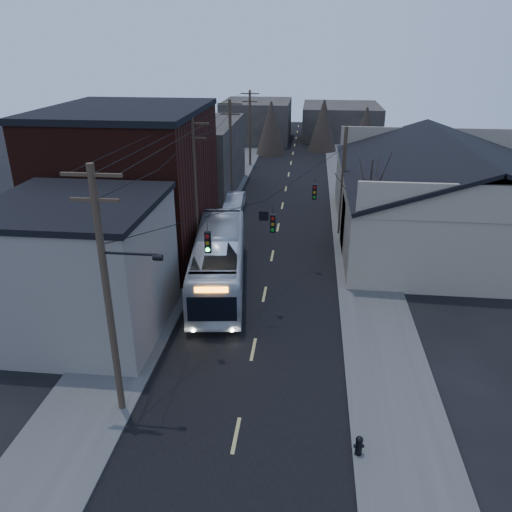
{
  "coord_description": "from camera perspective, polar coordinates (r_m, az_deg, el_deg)",
  "views": [
    {
      "loc": [
        2.45,
        -13.06,
        14.32
      ],
      "look_at": [
        -0.41,
        12.95,
        3.0
      ],
      "focal_mm": 35.0,
      "sensor_mm": 36.0,
      "label": 1
    }
  ],
  "objects": [
    {
      "name": "building_far_right",
      "position": [
        84.02,
        9.65,
        14.98
      ],
      "size": [
        12.0,
        14.0,
        5.0
      ],
      "primitive_type": "cube",
      "color": "#2E2924",
      "rests_on": "ground"
    },
    {
      "name": "utility_lines",
      "position": [
        38.77,
        -2.19,
        9.39
      ],
      "size": [
        11.24,
        45.28,
        10.5
      ],
      "color": "#382B1E",
      "rests_on": "ground"
    },
    {
      "name": "building_brick",
      "position": [
        36.54,
        -14.01,
        7.92
      ],
      "size": [
        10.0,
        12.0,
        10.0
      ],
      "primitive_type": "cube",
      "color": "black",
      "rests_on": "ground"
    },
    {
      "name": "ground",
      "position": [
        19.53,
        -3.24,
        -23.79
      ],
      "size": [
        160.0,
        160.0,
        0.0
      ],
      "primitive_type": "plane",
      "color": "black",
      "rests_on": "ground"
    },
    {
      "name": "building_clapboard",
      "position": [
        27.11,
        -19.33,
        -1.54
      ],
      "size": [
        8.0,
        8.0,
        7.0
      ],
      "primitive_type": "cube",
      "color": "gray",
      "rests_on": "ground"
    },
    {
      "name": "bare_tree",
      "position": [
        34.99,
        12.66,
        4.97
      ],
      "size": [
        0.4,
        0.4,
        7.2
      ],
      "primitive_type": "cone",
      "color": "black",
      "rests_on": "ground"
    },
    {
      "name": "sidewalk_right",
      "position": [
        45.54,
        11.09,
        4.69
      ],
      "size": [
        4.0,
        110.0,
        0.12
      ],
      "primitive_type": "cube",
      "color": "#474744",
      "rests_on": "ground"
    },
    {
      "name": "road_surface",
      "position": [
        45.44,
        2.88,
        5.0
      ],
      "size": [
        9.0,
        110.0,
        0.02
      ],
      "primitive_type": "cube",
      "color": "black",
      "rests_on": "ground"
    },
    {
      "name": "building_left_far",
      "position": [
        51.64,
        -7.39,
        11.1
      ],
      "size": [
        9.0,
        14.0,
        7.0
      ],
      "primitive_type": "cube",
      "color": "#2E2924",
      "rests_on": "ground"
    },
    {
      "name": "fire_hydrant",
      "position": [
        20.12,
        11.69,
        -20.37
      ],
      "size": [
        0.39,
        0.28,
        0.82
      ],
      "rotation": [
        0.0,
        0.0,
        0.12
      ],
      "color": "black",
      "rests_on": "sidewalk_right"
    },
    {
      "name": "sidewalk_left",
      "position": [
        46.24,
        -5.22,
        5.32
      ],
      "size": [
        4.0,
        110.0,
        0.12
      ],
      "primitive_type": "cube",
      "color": "#474744",
      "rests_on": "ground"
    },
    {
      "name": "bus",
      "position": [
        31.06,
        -4.26,
        -0.56
      ],
      "size": [
        4.42,
        12.78,
        3.49
      ],
      "primitive_type": "imported",
      "rotation": [
        0.0,
        0.0,
        3.26
      ],
      "color": "silver",
      "rests_on": "ground"
    },
    {
      "name": "parked_car",
      "position": [
        45.93,
        -2.47,
        6.2
      ],
      "size": [
        1.79,
        4.7,
        1.53
      ],
      "primitive_type": "imported",
      "rotation": [
        0.0,
        0.0,
        0.04
      ],
      "color": "#ACADB4",
      "rests_on": "ground"
    },
    {
      "name": "building_far_left",
      "position": [
        79.33,
        0.1,
        15.18
      ],
      "size": [
        10.0,
        12.0,
        6.0
      ],
      "primitive_type": "cube",
      "color": "#2E2924",
      "rests_on": "ground"
    },
    {
      "name": "warehouse",
      "position": [
        41.17,
        20.94,
        5.43
      ],
      "size": [
        16.16,
        20.6,
        7.73
      ],
      "color": "gray",
      "rests_on": "ground"
    }
  ]
}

